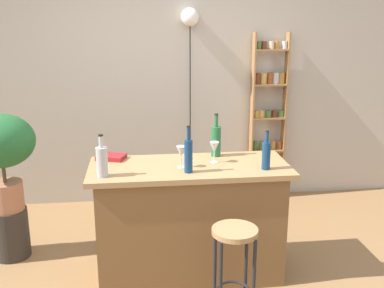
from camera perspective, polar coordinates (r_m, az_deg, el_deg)
back_wall at (r=4.99m, az=-2.52°, el=8.66°), size 6.40×0.10×2.80m
kitchen_counter at (r=3.65m, az=-0.32°, el=-9.38°), size 1.51×0.63×0.91m
bar_stool at (r=3.12m, az=5.25°, el=-13.39°), size 0.30×0.30×0.67m
spice_shelf at (r=5.12m, az=9.41°, el=3.61°), size 0.38×0.13×1.84m
plant_stool at (r=4.28m, az=-21.48°, el=-10.19°), size 0.30×0.30×0.43m
potted_plant at (r=4.03m, az=-22.52°, el=-0.50°), size 0.55×0.49×0.82m
bottle_soda_blue at (r=3.27m, az=-11.08°, el=-2.05°), size 0.08×0.08×0.31m
bottle_wine_red at (r=3.29m, az=-0.45°, el=-1.36°), size 0.06×0.06×0.35m
bottle_olive_oil at (r=3.41m, az=9.16°, el=-1.30°), size 0.06×0.06×0.29m
bottle_sauce_amber at (r=3.69m, az=2.98°, el=0.48°), size 0.08×0.08×0.35m
wine_glass_left at (r=3.40m, az=-1.35°, el=-1.03°), size 0.07×0.07×0.16m
wine_glass_center at (r=3.52m, az=2.77°, el=-0.48°), size 0.07×0.07×0.16m
cookbook at (r=3.69m, az=-9.95°, el=-1.59°), size 0.25×0.21×0.03m
pendant_globe_light at (r=4.86m, az=-0.24°, el=14.95°), size 0.19×0.19×2.08m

